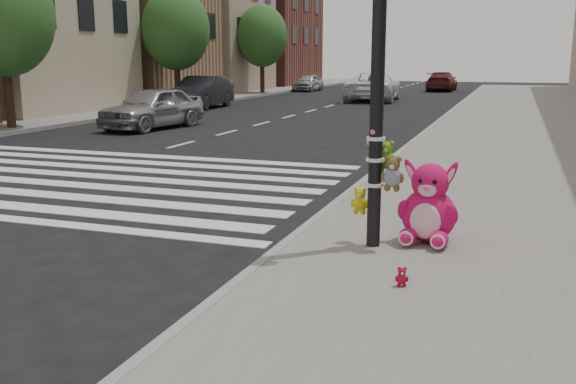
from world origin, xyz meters
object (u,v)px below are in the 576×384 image
at_px(signal_pole, 379,106).
at_px(car_dark_far, 202,92).
at_px(pink_bunny, 429,208).
at_px(car_silver_far, 153,108).
at_px(car_white_near, 373,86).
at_px(red_teddy, 402,277).

xyz_separation_m(signal_pole, car_dark_far, (-12.42, 19.93, -1.07)).
height_order(pink_bunny, car_silver_far, car_silver_far).
bearing_deg(car_silver_far, car_white_near, 84.22).
height_order(red_teddy, car_dark_far, car_dark_far).
bearing_deg(red_teddy, car_white_near, 87.41).
xyz_separation_m(red_teddy, car_white_near, (-6.47, 29.12, 0.54)).
xyz_separation_m(car_silver_far, car_dark_far, (-2.43, 8.41, 0.04)).
distance_m(red_teddy, car_dark_far, 24.89).
bearing_deg(signal_pole, car_silver_far, 130.93).
relative_size(car_dark_far, car_white_near, 0.81).
distance_m(signal_pole, red_teddy, 2.12).
xyz_separation_m(signal_pole, pink_bunny, (0.58, 0.36, -1.25)).
height_order(car_silver_far, car_white_near, car_white_near).
relative_size(car_silver_far, car_dark_far, 0.91).
bearing_deg(car_dark_far, red_teddy, -62.60).
bearing_deg(pink_bunny, car_dark_far, 126.44).
bearing_deg(red_teddy, signal_pole, 97.29).
bearing_deg(car_white_near, car_silver_far, 71.64).
bearing_deg(car_white_near, pink_bunny, 98.99).
relative_size(red_teddy, car_silver_far, 0.05).
relative_size(pink_bunny, car_dark_far, 0.23).
bearing_deg(signal_pole, car_white_near, 102.03).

